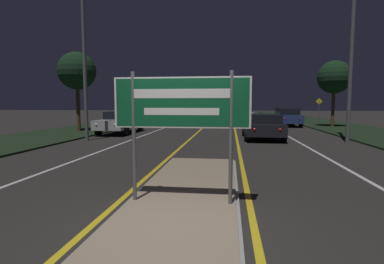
{
  "coord_description": "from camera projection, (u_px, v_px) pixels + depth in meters",
  "views": [
    {
      "loc": [
        0.85,
        -4.18,
        1.87
      ],
      "look_at": [
        0.0,
        2.54,
        1.23
      ],
      "focal_mm": 28.0,
      "sensor_mm": 36.0,
      "label": 1
    }
  ],
  "objects": [
    {
      "name": "verge_right",
      "position": [
        343.0,
        128.0,
        22.97
      ],
      "size": [
        5.0,
        100.0,
        0.08
      ],
      "color": "black",
      "rests_on": "ground_plane"
    },
    {
      "name": "car_approaching_1",
      "position": [
        170.0,
        115.0,
        31.91
      ],
      "size": [
        1.91,
        4.27,
        1.4
      ],
      "color": "silver",
      "rests_on": "ground_plane"
    },
    {
      "name": "lane_line_white_left",
      "position": [
        178.0,
        123.0,
        29.63
      ],
      "size": [
        0.12,
        70.0,
        0.01
      ],
      "color": "silver",
      "rests_on": "ground_plane"
    },
    {
      "name": "car_approaching_0",
      "position": [
        121.0,
        121.0,
        19.05
      ],
      "size": [
        1.88,
        4.74,
        1.38
      ],
      "color": "#B7B7BC",
      "rests_on": "ground_plane"
    },
    {
      "name": "lane_line_white_right",
      "position": [
        265.0,
        123.0,
        28.58
      ],
      "size": [
        0.12,
        70.0,
        0.01
      ],
      "color": "silver",
      "rests_on": "ground_plane"
    },
    {
      "name": "ground_plane",
      "position": [
        170.0,
        231.0,
        4.41
      ],
      "size": [
        160.0,
        160.0,
        0.0
      ],
      "primitive_type": "plane",
      "color": "#282623"
    },
    {
      "name": "centre_line_yellow_right",
      "position": [
        234.0,
        123.0,
        28.95
      ],
      "size": [
        0.12,
        70.0,
        0.01
      ],
      "color": "gold",
      "rests_on": "ground_plane"
    },
    {
      "name": "edge_line_white_right",
      "position": [
        297.0,
        124.0,
        28.2
      ],
      "size": [
        0.1,
        70.0,
        0.01
      ],
      "color": "silver",
      "rests_on": "ground_plane"
    },
    {
      "name": "centre_line_yellow_left",
      "position": [
        208.0,
        123.0,
        29.25
      ],
      "size": [
        0.12,
        70.0,
        0.01
      ],
      "color": "gold",
      "rests_on": "ground_plane"
    },
    {
      "name": "car_receding_1",
      "position": [
        286.0,
        117.0,
        25.25
      ],
      "size": [
        1.96,
        4.82,
        1.49
      ],
      "color": "navy",
      "rests_on": "ground_plane"
    },
    {
      "name": "roadside_palm_left",
      "position": [
        77.0,
        71.0,
        19.56
      ],
      "size": [
        2.45,
        2.45,
        5.16
      ],
      "color": "#4C3823",
      "rests_on": "verge_left"
    },
    {
      "name": "warning_sign",
      "position": [
        319.0,
        108.0,
        26.81
      ],
      "size": [
        0.6,
        0.06,
        2.31
      ],
      "color": "#56565B",
      "rests_on": "verge_right"
    },
    {
      "name": "streetlight_left_near",
      "position": [
        83.0,
        27.0,
        14.73
      ],
      "size": [
        0.44,
        0.44,
        9.45
      ],
      "color": "#56565B",
      "rests_on": "ground_plane"
    },
    {
      "name": "verge_left",
      "position": [
        107.0,
        125.0,
        25.34
      ],
      "size": [
        5.0,
        100.0,
        0.08
      ],
      "color": "black",
      "rests_on": "ground_plane"
    },
    {
      "name": "car_receding_0",
      "position": [
        263.0,
        126.0,
        15.88
      ],
      "size": [
        2.02,
        4.16,
        1.32
      ],
      "color": "black",
      "rests_on": "ground_plane"
    },
    {
      "name": "streetlight_right_near",
      "position": [
        354.0,
        4.0,
        13.84
      ],
      "size": [
        0.49,
        0.49,
        10.68
      ],
      "color": "#56565B",
      "rests_on": "ground_plane"
    },
    {
      "name": "highway_sign",
      "position": [
        181.0,
        108.0,
        5.26
      ],
      "size": [
        2.43,
        0.07,
        2.34
      ],
      "color": "#56565B",
      "rests_on": "median_island"
    },
    {
      "name": "car_receding_2",
      "position": [
        244.0,
        113.0,
        34.33
      ],
      "size": [
        2.03,
        4.38,
        1.5
      ],
      "color": "#B7B7BC",
      "rests_on": "ground_plane"
    },
    {
      "name": "edge_line_white_left",
      "position": [
        149.0,
        122.0,
        30.0
      ],
      "size": [
        0.1,
        70.0,
        0.01
      ],
      "color": "silver",
      "rests_on": "ground_plane"
    },
    {
      "name": "median_island",
      "position": [
        182.0,
        205.0,
        5.43
      ],
      "size": [
        2.09,
        8.75,
        0.1
      ],
      "color": "#999993",
      "rests_on": "ground_plane"
    },
    {
      "name": "roadside_palm_right",
      "position": [
        334.0,
        77.0,
        23.2
      ],
      "size": [
        2.55,
        2.55,
        5.13
      ],
      "color": "#4C3823",
      "rests_on": "verge_right"
    }
  ]
}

